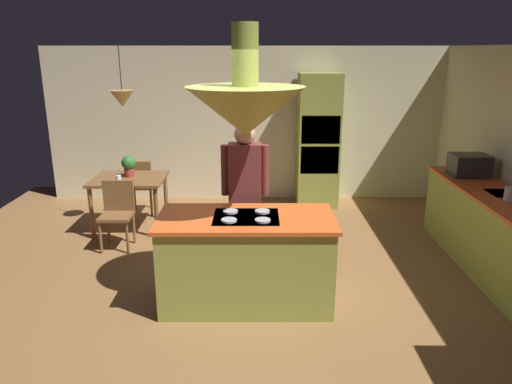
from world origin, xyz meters
The scene contains 15 objects.
ground centered at (0.00, 0.00, 0.00)m, with size 8.16×8.16×0.00m, color olive.
wall_back centered at (0.00, 3.45, 1.27)m, with size 6.80×0.10×2.55m, color beige.
kitchen_island centered at (0.00, -0.20, 0.47)m, with size 1.74×0.85×0.95m.
counter_run_right centered at (2.84, 0.60, 0.47)m, with size 0.73×2.62×0.93m.
oven_tower centered at (1.10, 3.04, 1.07)m, with size 0.66×0.62×2.15m.
dining_table centered at (-1.70, 1.90, 0.65)m, with size 1.00×0.84×0.76m.
person_at_island centered at (-0.02, 0.50, 1.00)m, with size 0.53×0.23×1.74m.
range_hood centered at (0.00, -0.20, 1.98)m, with size 1.10×1.10×1.00m.
pendant_light_over_table centered at (-1.70, 1.90, 1.86)m, with size 0.32×0.32×0.82m.
chair_facing_island centered at (-1.70, 1.26, 0.50)m, with size 0.40×0.40×0.87m.
chair_by_back_wall centered at (-1.70, 2.54, 0.50)m, with size 0.40×0.40×0.87m.
potted_plant_on_table centered at (-1.70, 1.97, 0.93)m, with size 0.20×0.20×0.30m.
cup_on_table centered at (-1.78, 1.69, 0.81)m, with size 0.07×0.07×0.09m, color white.
canister_tea centered at (2.84, 0.31, 1.00)m, with size 0.13×0.13×0.15m, color silver.
microwave_on_counter centered at (2.84, 1.37, 1.07)m, with size 0.46×0.36×0.28m, color #232326.
Camera 1 is at (0.10, -4.61, 2.50)m, focal length 33.61 mm.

